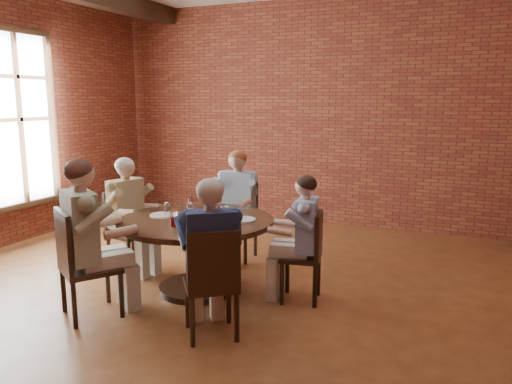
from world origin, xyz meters
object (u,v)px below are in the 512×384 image
at_px(diner_a, 301,239).
at_px(diner_d, 89,239).
at_px(chair_c, 126,227).
at_px(smartphone, 229,225).
at_px(chair_b, 239,217).
at_px(diner_e, 211,258).
at_px(diner_c, 129,216).
at_px(chair_d, 79,260).
at_px(dining_table, 196,240).
at_px(chair_a, 308,253).
at_px(diner_b, 236,206).
at_px(chair_e, 212,280).

bearing_deg(diner_a, diner_d, -67.06).
xyz_separation_m(chair_c, smartphone, (1.48, -0.36, 0.26)).
bearing_deg(chair_b, diner_e, -75.36).
bearing_deg(smartphone, diner_c, 162.50).
xyz_separation_m(diner_c, diner_e, (1.57, -1.01, 0.01)).
bearing_deg(smartphone, chair_d, -145.27).
bearing_deg(dining_table, smartphone, -15.19).
bearing_deg(diner_a, smartphone, -74.09).
bearing_deg(smartphone, chair_c, 162.53).
relative_size(chair_a, chair_c, 0.96).
relative_size(diner_b, chair_d, 1.34).
height_order(chair_d, diner_e, diner_e).
height_order(diner_e, smartphone, diner_e).
bearing_deg(diner_a, diner_c, -101.44).
height_order(chair_c, diner_d, diner_d).
bearing_deg(chair_d, chair_c, -36.79).
bearing_deg(chair_c, chair_d, -147.30).
xyz_separation_m(chair_b, diner_e, (0.68, -1.97, 0.15)).
height_order(chair_b, diner_c, diner_c).
xyz_separation_m(diner_b, chair_c, (-0.97, -0.86, -0.16)).
bearing_deg(diner_b, smartphone, -71.96).
distance_m(chair_b, chair_c, 1.35).
relative_size(dining_table, chair_d, 1.57).
xyz_separation_m(dining_table, smartphone, (0.42, -0.11, 0.23)).
bearing_deg(diner_c, chair_d, -150.37).
xyz_separation_m(chair_a, diner_e, (-0.51, -0.99, 0.17)).
bearing_deg(diner_b, chair_d, -109.21).
height_order(diner_d, chair_e, diner_d).
height_order(diner_a, diner_e, diner_e).
relative_size(diner_c, chair_e, 1.39).
bearing_deg(chair_d, dining_table, -90.00).
distance_m(diner_d, chair_e, 1.23).
relative_size(diner_a, chair_b, 1.32).
distance_m(dining_table, chair_d, 1.14).
height_order(diner_a, diner_c, diner_c).
bearing_deg(diner_c, chair_b, -29.69).
xyz_separation_m(diner_a, chair_d, (-1.66, -1.14, -0.08)).
bearing_deg(chair_a, chair_e, -34.16).
distance_m(dining_table, chair_e, 1.06).
xyz_separation_m(chair_c, chair_d, (0.43, -1.19, 0.03)).
bearing_deg(dining_table, chair_d, -123.47).
xyz_separation_m(chair_a, chair_d, (-1.73, -1.15, 0.05)).
height_order(dining_table, diner_b, diner_b).
xyz_separation_m(dining_table, chair_d, (-0.63, -0.95, -0.00)).
distance_m(chair_d, diner_d, 0.20).
height_order(diner_b, diner_e, diner_b).
xyz_separation_m(diner_b, diner_e, (0.68, -1.89, -0.00)).
xyz_separation_m(chair_a, chair_e, (-0.46, -1.05, 0.02)).
height_order(chair_c, diner_e, diner_e).
xyz_separation_m(dining_table, diner_b, (-0.09, 1.11, 0.13)).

